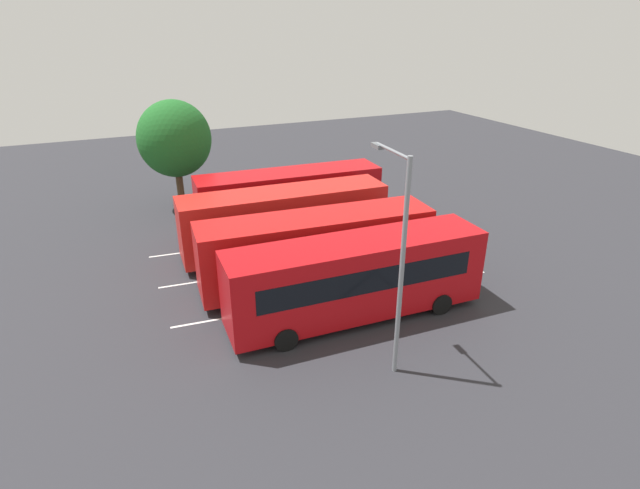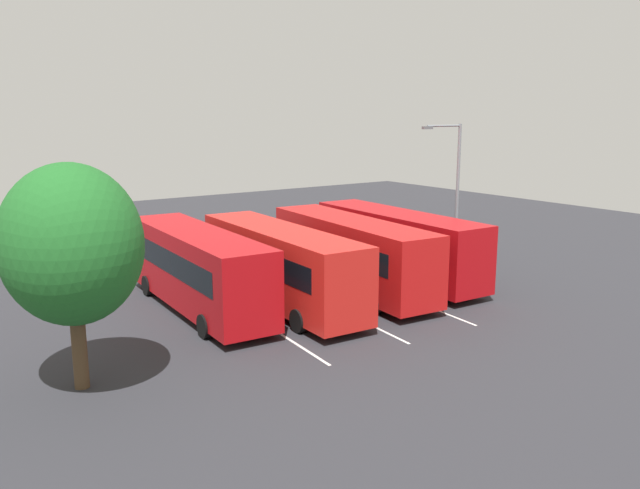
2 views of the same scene
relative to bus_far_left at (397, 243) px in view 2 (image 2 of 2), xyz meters
The scene contains 11 objects.
ground_plane 5.41m from the bus_far_left, 87.90° to the left, with size 70.91×70.91×0.00m, color #2B2B30.
bus_far_left is the anchor object (origin of this frame).
bus_center_left 3.15m from the bus_far_left, 96.39° to the left, with size 10.67×3.18×3.36m.
bus_center_right 7.02m from the bus_far_left, 93.67° to the left, with size 10.62×2.89×3.36m.
bus_far_right 10.18m from the bus_far_left, 84.30° to the left, with size 10.64×2.94×3.36m.
pedestrian 7.40m from the bus_far_left, 22.22° to the left, with size 0.41×0.41×1.69m.
street_lamp 4.27m from the bus_far_left, 96.50° to the right, with size 0.34×2.48×7.57m.
depot_tree 17.09m from the bus_far_left, 104.33° to the left, with size 4.51×4.06×6.78m.
lane_stripe_outer_left 2.41m from the bus_far_left, 83.20° to the left, with size 14.66×0.12×0.01m, color silver.
lane_stripe_inner_left 5.41m from the bus_far_left, 87.90° to the left, with size 14.66×0.12×0.01m, color silver.
lane_stripe_inner_right 8.81m from the bus_far_left, 88.76° to the left, with size 14.66×0.12×0.01m, color silver.
Camera 2 is at (-23.60, 16.05, 8.18)m, focal length 36.69 mm.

